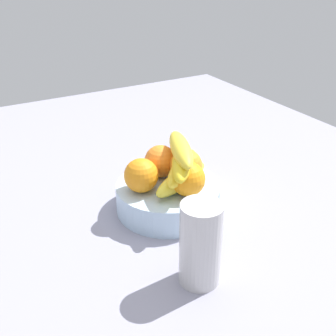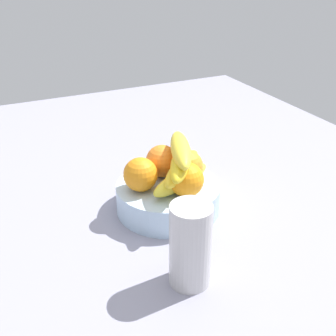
{
  "view_description": "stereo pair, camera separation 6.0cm",
  "coord_description": "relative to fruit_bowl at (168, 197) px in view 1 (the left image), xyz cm",
  "views": [
    {
      "loc": [
        -68.28,
        40.44,
        52.12
      ],
      "look_at": [
        1.7,
        0.57,
        10.16
      ],
      "focal_mm": 45.98,
      "sensor_mm": 36.0,
      "label": 1
    },
    {
      "loc": [
        -71.04,
        35.15,
        52.12
      ],
      "look_at": [
        1.7,
        0.57,
        10.16
      ],
      "focal_mm": 45.98,
      "sensor_mm": 36.0,
      "label": 2
    }
  ],
  "objects": [
    {
      "name": "ground_plane",
      "position": [
        -1.7,
        -0.57,
        -4.58
      ],
      "size": [
        180.0,
        140.0,
        3.0
      ],
      "primitive_type": "cube",
      "color": "gray"
    },
    {
      "name": "fruit_bowl",
      "position": [
        0.0,
        0.0,
        0.0
      ],
      "size": [
        22.61,
        22.61,
        6.16
      ],
      "primitive_type": "cylinder",
      "color": "#AECAE3",
      "rests_on": "ground_plane"
    },
    {
      "name": "thermos_tumbler",
      "position": [
        -22.44,
        6.54,
        4.57
      ],
      "size": [
        7.15,
        7.15,
        15.31
      ],
      "primitive_type": "cylinder",
      "color": "beige",
      "rests_on": "ground_plane"
    },
    {
      "name": "orange_front_left",
      "position": [
        4.31,
        -0.92,
        6.68
      ],
      "size": [
        7.2,
        7.2,
        7.2
      ],
      "primitive_type": "sphere",
      "color": "orange",
      "rests_on": "fruit_bowl"
    },
    {
      "name": "orange_center",
      "position": [
        -5.52,
        -1.52,
        6.68
      ],
      "size": [
        7.2,
        7.2,
        7.2
      ],
      "primitive_type": "sphere",
      "color": "orange",
      "rests_on": "fruit_bowl"
    },
    {
      "name": "orange_front_right",
      "position": [
        0.53,
        6.08,
        6.68
      ],
      "size": [
        7.2,
        7.2,
        7.2
      ],
      "primitive_type": "sphere",
      "color": "orange",
      "rests_on": "fruit_bowl"
    },
    {
      "name": "orange_back_left",
      "position": [
        -0.2,
        -4.3,
        6.68
      ],
      "size": [
        7.2,
        7.2,
        7.2
      ],
      "primitive_type": "sphere",
      "color": "orange",
      "rests_on": "fruit_bowl"
    },
    {
      "name": "banana_bunch",
      "position": [
        -2.04,
        -2.02,
        8.38
      ],
      "size": [
        18.47,
        17.15,
        10.6
      ],
      "color": "yellow",
      "rests_on": "fruit_bowl"
    }
  ]
}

